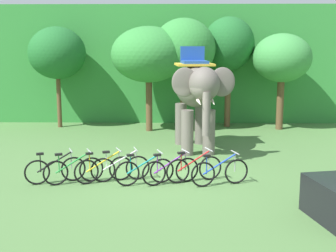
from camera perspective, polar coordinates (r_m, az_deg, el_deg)
The scene contains 16 objects.
ground_plane at distance 14.01m, azimuth -0.96°, elevation -5.97°, with size 80.00×80.00×0.00m, color #4C753D.
foliage_hedge at distance 25.56m, azimuth 0.03°, elevation 7.88°, with size 36.00×6.00×5.72m, color #338438.
tree_far_right at distance 22.00m, azimuth -13.52°, elevation 8.73°, with size 2.61×2.61×4.64m.
tree_center_left at distance 20.51m, azimuth -2.39°, elevation 8.77°, with size 3.31×3.31×4.63m.
tree_right at distance 20.71m, azimuth 1.96°, elevation 9.45°, with size 2.81×2.81×4.99m.
tree_far_left at distance 21.73m, azimuth 7.51°, elevation 9.94°, with size 2.34×2.34×5.09m.
tree_center at distance 21.47m, azimuth 13.89°, elevation 8.08°, with size 2.62×2.62×4.33m.
elephant at distance 16.62m, azimuth 3.47°, elevation 4.32°, with size 2.13×4.22×3.78m.
bike_black at distance 13.46m, azimuth -13.73°, elevation -5.24°, with size 1.61×0.75×0.92m.
bike_green at distance 13.29m, azimuth -11.58°, elevation -5.35°, with size 1.59×0.78×0.92m.
bike_yellow at distance 13.25m, azimuth -7.94°, elevation -5.29°, with size 1.59×0.78×0.92m.
bike_white at distance 13.32m, azimuth -5.90°, elevation -5.16°, with size 1.66×0.64×0.92m.
bike_teal at distance 12.94m, azimuth -2.92°, elevation -5.58°, with size 1.63×0.70×0.92m.
bike_purple at distance 12.98m, azimuth 0.32°, elevation -5.52°, with size 1.59×0.78×0.92m.
bike_red at distance 13.20m, azimuth 3.23°, elevation -5.26°, with size 1.61×0.74×0.92m.
bike_blue at distance 12.92m, azimuth 6.40°, elevation -5.65°, with size 1.64×0.68×0.92m.
Camera 1 is at (0.51, -13.44, 3.91)m, focal length 49.42 mm.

